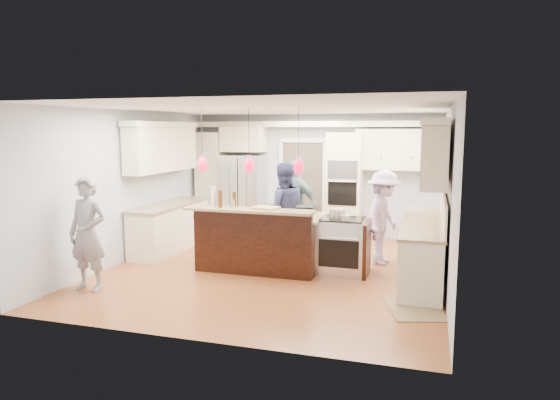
# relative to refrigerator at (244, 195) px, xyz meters

# --- Properties ---
(ground_plane) EXTENTS (6.00, 6.00, 0.00)m
(ground_plane) POSITION_rel_refrigerator_xyz_m (1.55, -2.64, -0.90)
(ground_plane) COLOR #A95E2E
(ground_plane) RESTS_ON ground
(room_shell) EXTENTS (5.54, 6.04, 2.72)m
(room_shell) POSITION_rel_refrigerator_xyz_m (1.55, -2.64, 0.92)
(room_shell) COLOR #B2BCC6
(room_shell) RESTS_ON ground
(refrigerator) EXTENTS (0.90, 0.70, 1.80)m
(refrigerator) POSITION_rel_refrigerator_xyz_m (0.00, 0.00, 0.00)
(refrigerator) COLOR #B7B7BC
(refrigerator) RESTS_ON ground
(oven_column) EXTENTS (0.72, 0.69, 2.30)m
(oven_column) POSITION_rel_refrigerator_xyz_m (2.30, 0.03, 0.25)
(oven_column) COLOR beige
(oven_column) RESTS_ON ground
(back_upper_cabinets) EXTENTS (5.30, 0.61, 2.54)m
(back_upper_cabinets) POSITION_rel_refrigerator_xyz_m (0.80, 0.12, 0.77)
(back_upper_cabinets) COLOR beige
(back_upper_cabinets) RESTS_ON ground
(right_counter_run) EXTENTS (0.64, 3.10, 2.51)m
(right_counter_run) POSITION_rel_refrigerator_xyz_m (3.99, -2.34, 0.16)
(right_counter_run) COLOR beige
(right_counter_run) RESTS_ON ground
(left_cabinets) EXTENTS (0.64, 2.30, 2.51)m
(left_cabinets) POSITION_rel_refrigerator_xyz_m (-0.89, -1.84, 0.16)
(left_cabinets) COLOR beige
(left_cabinets) RESTS_ON ground
(kitchen_island) EXTENTS (2.10, 1.46, 1.12)m
(kitchen_island) POSITION_rel_refrigerator_xyz_m (1.30, -2.57, -0.41)
(kitchen_island) COLOR black
(kitchen_island) RESTS_ON ground
(island_range) EXTENTS (0.82, 0.71, 0.92)m
(island_range) POSITION_rel_refrigerator_xyz_m (2.71, -2.49, -0.44)
(island_range) COLOR #B7B7BC
(island_range) RESTS_ON ground
(pendant_lights) EXTENTS (1.75, 0.15, 1.03)m
(pendant_lights) POSITION_rel_refrigerator_xyz_m (1.30, -3.15, 0.90)
(pendant_lights) COLOR black
(pendant_lights) RESTS_ON ground
(person_bar_end) EXTENTS (0.63, 0.43, 1.69)m
(person_bar_end) POSITION_rel_refrigerator_xyz_m (-0.75, -4.44, -0.06)
(person_bar_end) COLOR gray
(person_bar_end) RESTS_ON ground
(person_far_left) EXTENTS (1.07, 0.98, 1.77)m
(person_far_left) POSITION_rel_refrigerator_xyz_m (1.46, -1.79, -0.02)
(person_far_left) COLOR #282D4E
(person_far_left) RESTS_ON ground
(person_far_right) EXTENTS (1.13, 0.84, 1.78)m
(person_far_right) POSITION_rel_refrigerator_xyz_m (1.53, -1.11, -0.01)
(person_far_right) COLOR slate
(person_far_right) RESTS_ON ground
(person_range_side) EXTENTS (0.86, 1.19, 1.66)m
(person_range_side) POSITION_rel_refrigerator_xyz_m (3.27, -1.69, -0.07)
(person_range_side) COLOR #AC91C4
(person_range_side) RESTS_ON ground
(floor_rug) EXTENTS (0.92, 1.14, 0.01)m
(floor_rug) POSITION_rel_refrigerator_xyz_m (3.89, -3.88, -0.89)
(floor_rug) COLOR olive
(floor_rug) RESTS_ON ground
(water_bottle) EXTENTS (0.09, 0.09, 0.33)m
(water_bottle) POSITION_rel_refrigerator_xyz_m (0.69, -3.15, 0.38)
(water_bottle) COLOR silver
(water_bottle) RESTS_ON kitchen_island
(beer_bottle_a) EXTENTS (0.08, 0.08, 0.27)m
(beer_bottle_a) POSITION_rel_refrigerator_xyz_m (0.79, -3.13, 0.36)
(beer_bottle_a) COLOR #48260C
(beer_bottle_a) RESTS_ON kitchen_island
(beer_bottle_b) EXTENTS (0.07, 0.07, 0.23)m
(beer_bottle_b) POSITION_rel_refrigerator_xyz_m (0.82, -3.19, 0.33)
(beer_bottle_b) COLOR #48260C
(beer_bottle_b) RESTS_ON kitchen_island
(beer_bottle_c) EXTENTS (0.07, 0.07, 0.25)m
(beer_bottle_c) POSITION_rel_refrigerator_xyz_m (1.02, -3.08, 0.35)
(beer_bottle_c) COLOR #48260C
(beer_bottle_c) RESTS_ON kitchen_island
(drink_can) EXTENTS (0.09, 0.09, 0.13)m
(drink_can) POSITION_rel_refrigerator_xyz_m (1.02, -3.16, 0.29)
(drink_can) COLOR #B7B7BC
(drink_can) RESTS_ON kitchen_island
(cutting_board) EXTENTS (0.46, 0.37, 0.03)m
(cutting_board) POSITION_rel_refrigerator_xyz_m (1.55, -3.11, 0.24)
(cutting_board) COLOR tan
(cutting_board) RESTS_ON kitchen_island
(pot_large) EXTENTS (0.26, 0.26, 0.15)m
(pot_large) POSITION_rel_refrigerator_xyz_m (2.59, -2.48, 0.09)
(pot_large) COLOR #B7B7BC
(pot_large) RESTS_ON island_range
(pot_small) EXTENTS (0.18, 0.18, 0.09)m
(pot_small) POSITION_rel_refrigerator_xyz_m (2.74, -2.66, 0.06)
(pot_small) COLOR #B7B7BC
(pot_small) RESTS_ON island_range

